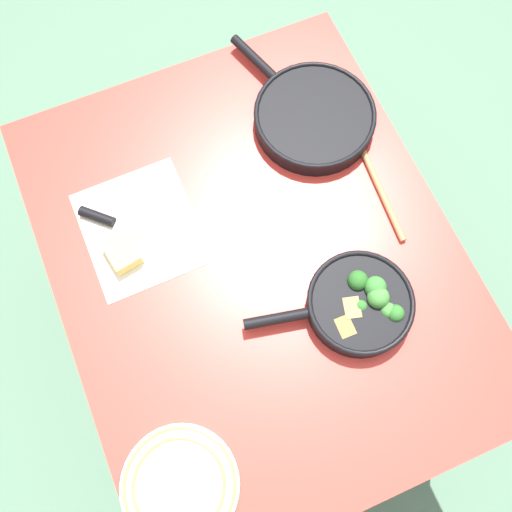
% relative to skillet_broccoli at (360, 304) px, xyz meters
% --- Properties ---
extents(ground_plane, '(14.00, 14.00, 0.00)m').
position_rel_skillet_broccoli_xyz_m(ground_plane, '(-0.19, -0.16, -0.75)').
color(ground_plane, '#51755B').
extents(dining_table_red, '(1.12, 0.89, 0.72)m').
position_rel_skillet_broccoli_xyz_m(dining_table_red, '(-0.19, -0.16, -0.11)').
color(dining_table_red, red).
rests_on(dining_table_red, ground_plane).
extents(skillet_broccoli, '(0.23, 0.37, 0.08)m').
position_rel_skillet_broccoli_xyz_m(skillet_broccoli, '(0.00, 0.00, 0.00)').
color(skillet_broccoli, black).
rests_on(skillet_broccoli, dining_table_red).
extents(skillet_eggs, '(0.44, 0.29, 0.05)m').
position_rel_skillet_broccoli_xyz_m(skillet_eggs, '(-0.46, 0.11, -0.01)').
color(skillet_eggs, black).
rests_on(skillet_eggs, dining_table_red).
extents(wooden_spoon, '(0.36, 0.05, 0.02)m').
position_rel_skillet_broccoli_xyz_m(wooden_spoon, '(-0.32, 0.18, -0.02)').
color(wooden_spoon, '#A87A4C').
rests_on(wooden_spoon, dining_table_red).
extents(parchment_sheet, '(0.29, 0.26, 0.00)m').
position_rel_skillet_broccoli_xyz_m(parchment_sheet, '(-0.36, -0.38, -0.03)').
color(parchment_sheet, silver).
rests_on(parchment_sheet, dining_table_red).
extents(grater_knife, '(0.17, 0.18, 0.02)m').
position_rel_skillet_broccoli_xyz_m(grater_knife, '(-0.40, -0.43, -0.02)').
color(grater_knife, silver).
rests_on(grater_knife, dining_table_red).
extents(cheese_block, '(0.09, 0.07, 0.04)m').
position_rel_skillet_broccoli_xyz_m(cheese_block, '(-0.31, -0.43, -0.01)').
color(cheese_block, '#E0C15B').
rests_on(cheese_block, dining_table_red).
extents(dinner_plate_stack, '(0.24, 0.24, 0.03)m').
position_rel_skillet_broccoli_xyz_m(dinner_plate_stack, '(0.19, -0.49, -0.02)').
color(dinner_plate_stack, white).
rests_on(dinner_plate_stack, dining_table_red).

